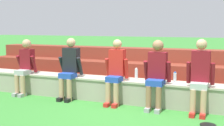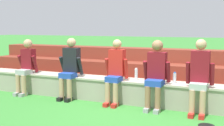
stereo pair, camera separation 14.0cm
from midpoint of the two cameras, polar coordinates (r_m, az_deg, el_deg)
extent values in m
plane|color=#388433|center=(6.14, 5.85, -8.53)|extent=(80.00, 80.00, 0.00)
cube|color=#A8A08E|center=(6.30, 6.54, -5.76)|extent=(8.35, 0.48, 0.51)
cube|color=#BCB39F|center=(6.25, 6.57, -3.64)|extent=(8.39, 0.52, 0.04)
cube|color=brown|center=(7.12, 8.54, -4.92)|extent=(10.48, 0.57, 0.35)
cube|color=maroon|center=(7.64, 9.68, -2.78)|extent=(10.48, 0.57, 0.70)
cube|color=brown|center=(8.16, 10.66, -0.92)|extent=(10.48, 0.57, 1.05)
cylinder|color=tan|center=(7.37, -17.46, -4.16)|extent=(0.11, 0.11, 0.51)
cylinder|color=tan|center=(7.26, -16.42, -4.29)|extent=(0.11, 0.11, 0.51)
cube|color=#99999E|center=(7.38, -17.60, -5.83)|extent=(0.10, 0.22, 0.08)
cube|color=#99999E|center=(7.27, -16.56, -5.99)|extent=(0.10, 0.22, 0.08)
cube|color=#B2B2B7|center=(7.35, -16.41, -1.71)|extent=(0.28, 0.31, 0.12)
cube|color=maroon|center=(7.45, -15.59, 0.79)|extent=(0.32, 0.20, 0.50)
sphere|color=tan|center=(7.42, -15.69, 3.68)|extent=(0.22, 0.22, 0.22)
cylinder|color=maroon|center=(7.58, -16.88, 0.00)|extent=(0.08, 0.24, 0.42)
cylinder|color=maroon|center=(7.32, -14.39, -0.16)|extent=(0.08, 0.21, 0.42)
cylinder|color=tan|center=(6.65, -9.28, -5.12)|extent=(0.11, 0.11, 0.51)
cylinder|color=tan|center=(6.55, -7.78, -5.29)|extent=(0.11, 0.11, 0.51)
cube|color=black|center=(6.67, -9.43, -6.97)|extent=(0.10, 0.22, 0.08)
cube|color=black|center=(6.56, -7.93, -7.17)|extent=(0.10, 0.22, 0.08)
cube|color=#2347B2|center=(6.64, -8.07, -2.42)|extent=(0.33, 0.29, 0.12)
cube|color=black|center=(6.74, -7.34, 0.61)|extent=(0.37, 0.20, 0.56)
sphere|color=tan|center=(6.70, -7.40, 4.02)|extent=(0.21, 0.21, 0.21)
cylinder|color=black|center=(6.86, -9.09, -0.37)|extent=(0.08, 0.25, 0.41)
cylinder|color=black|center=(6.62, -5.68, -0.58)|extent=(0.08, 0.22, 0.42)
cylinder|color=tan|center=(6.11, -0.22, -6.13)|extent=(0.11, 0.11, 0.51)
cylinder|color=tan|center=(6.04, 1.35, -6.29)|extent=(0.11, 0.11, 0.51)
cube|color=red|center=(6.13, -0.37, -8.15)|extent=(0.10, 0.22, 0.08)
cube|color=red|center=(6.06, 1.20, -8.32)|extent=(0.10, 0.22, 0.08)
cube|color=#2347B2|center=(6.12, 1.01, -3.16)|extent=(0.29, 0.31, 0.12)
cube|color=red|center=(6.23, 1.64, 0.13)|extent=(0.33, 0.20, 0.56)
sphere|color=tan|center=(6.20, 1.66, 3.77)|extent=(0.19, 0.19, 0.19)
cylinder|color=red|center=(6.31, -0.22, -0.92)|extent=(0.08, 0.19, 0.43)
cylinder|color=red|center=(6.16, 3.41, -1.15)|extent=(0.08, 0.15, 0.43)
cylinder|color=#996B4C|center=(5.78, 7.72, -6.98)|extent=(0.11, 0.11, 0.51)
cylinder|color=#996B4C|center=(5.73, 9.66, -7.14)|extent=(0.11, 0.11, 0.51)
cube|color=#99999E|center=(5.79, 7.57, -9.11)|extent=(0.10, 0.22, 0.08)
cube|color=#99999E|center=(5.75, 9.52, -9.29)|extent=(0.10, 0.22, 0.08)
cube|color=#2347B2|center=(5.82, 9.11, -3.79)|extent=(0.33, 0.35, 0.12)
cube|color=maroon|center=(5.92, 9.54, -0.46)|extent=(0.36, 0.20, 0.53)
sphere|color=#996B4C|center=(5.88, 9.62, 3.39)|extent=(0.22, 0.22, 0.22)
cylinder|color=maroon|center=(5.97, 7.31, -1.51)|extent=(0.08, 0.21, 0.42)
cylinder|color=maroon|center=(5.86, 11.68, -1.77)|extent=(0.08, 0.17, 0.43)
cylinder|color=tan|center=(5.61, 16.13, -7.62)|extent=(0.11, 0.11, 0.51)
cylinder|color=tan|center=(5.60, 18.05, -7.74)|extent=(0.11, 0.11, 0.51)
cube|color=red|center=(5.63, 16.00, -9.81)|extent=(0.10, 0.22, 0.08)
cube|color=red|center=(5.61, 17.92, -9.94)|extent=(0.10, 0.22, 0.08)
cube|color=#B2B2B7|center=(5.68, 17.37, -4.31)|extent=(0.31, 0.36, 0.12)
cube|color=maroon|center=(5.75, 17.64, -0.65)|extent=(0.34, 0.20, 0.59)
sphere|color=tan|center=(5.71, 17.80, 3.49)|extent=(0.20, 0.20, 0.20)
cylinder|color=maroon|center=(5.77, 15.40, -1.87)|extent=(0.08, 0.16, 0.43)
cylinder|color=maroon|center=(5.73, 19.76, -2.10)|extent=(0.08, 0.15, 0.43)
cylinder|color=silver|center=(6.32, 5.41, -2.24)|extent=(0.07, 0.07, 0.24)
cylinder|color=white|center=(6.30, 5.42, -1.08)|extent=(0.04, 0.04, 0.02)
cylinder|color=silver|center=(6.11, 12.85, -2.87)|extent=(0.07, 0.07, 0.20)
cylinder|color=blue|center=(6.09, 12.88, -1.83)|extent=(0.04, 0.04, 0.02)
cylinder|color=black|center=(5.22, 18.83, -11.63)|extent=(0.27, 0.27, 0.02)
camera|label=1|loc=(0.07, -89.37, 0.08)|focal=46.51mm
camera|label=2|loc=(0.07, 90.63, -0.08)|focal=46.51mm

